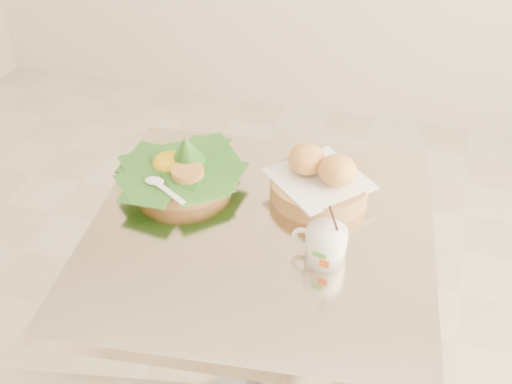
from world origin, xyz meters
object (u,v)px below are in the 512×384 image
(cafe_table, at_px, (260,304))
(coffee_mug, at_px, (325,244))
(bread_basket, at_px, (320,180))
(rice_basket, at_px, (182,169))

(cafe_table, relative_size, coffee_mug, 5.61)
(cafe_table, bearing_deg, coffee_mug, -19.63)
(cafe_table, xyz_separation_m, bread_basket, (0.09, 0.15, 0.26))
(rice_basket, height_order, coffee_mug, same)
(rice_basket, relative_size, bread_basket, 1.05)
(rice_basket, bearing_deg, bread_basket, 6.98)
(coffee_mug, bearing_deg, cafe_table, 160.37)
(rice_basket, distance_m, bread_basket, 0.31)
(cafe_table, height_order, coffee_mug, coffee_mug)
(cafe_table, bearing_deg, bread_basket, 58.00)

